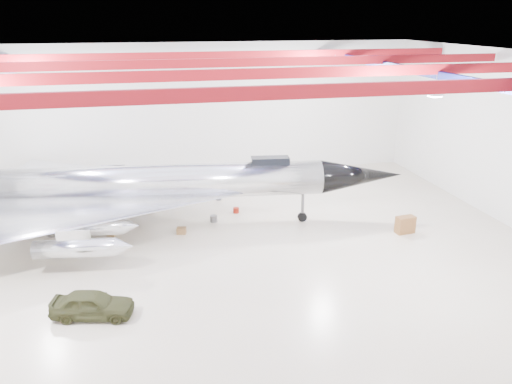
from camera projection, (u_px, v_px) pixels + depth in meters
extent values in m
plane|color=#C2B19A|center=(201.00, 254.00, 28.72)|extent=(40.00, 40.00, 0.00)
plane|color=silver|center=(176.00, 112.00, 40.66)|extent=(40.00, 0.00, 40.00)
plane|color=#0A0F38|center=(193.00, 56.00, 25.05)|extent=(40.00, 40.00, 0.00)
cube|color=maroon|center=(224.00, 94.00, 16.99)|extent=(39.50, 0.25, 0.50)
cube|color=maroon|center=(201.00, 75.00, 22.50)|extent=(39.50, 0.25, 0.50)
cube|color=maroon|center=(188.00, 64.00, 28.01)|extent=(39.50, 0.25, 0.50)
cube|color=maroon|center=(179.00, 56.00, 33.52)|extent=(39.50, 0.25, 0.50)
cube|color=#0B1143|center=(408.00, 69.00, 27.92)|extent=(0.25, 29.50, 0.40)
cube|color=silver|center=(435.00, 93.00, 22.12)|extent=(0.55, 0.55, 0.25)
cube|color=silver|center=(10.00, 75.00, 28.86)|extent=(0.55, 0.55, 0.25)
cube|color=silver|center=(335.00, 67.00, 33.14)|extent=(0.55, 0.55, 0.25)
cylinder|color=silver|center=(149.00, 182.00, 31.30)|extent=(22.00, 5.00, 2.19)
cone|color=black|center=(361.00, 176.00, 32.58)|extent=(5.71, 2.88, 2.19)
cube|color=black|center=(270.00, 161.00, 31.64)|extent=(2.50, 1.18, 0.55)
cylinder|color=silver|center=(75.00, 249.00, 25.86)|extent=(4.25, 1.51, 0.99)
cylinder|color=silver|center=(87.00, 228.00, 28.42)|extent=(4.25, 1.51, 0.99)
cylinder|color=silver|center=(107.00, 190.00, 34.59)|extent=(4.25, 1.51, 0.99)
cylinder|color=silver|center=(114.00, 178.00, 37.15)|extent=(4.25, 1.51, 0.99)
cylinder|color=#59595B|center=(303.00, 207.00, 32.92)|extent=(0.20, 0.20, 1.97)
cylinder|color=black|center=(302.00, 217.00, 33.15)|extent=(0.64, 0.32, 0.61)
cylinder|color=#59595B|center=(71.00, 233.00, 29.02)|extent=(0.20, 0.20, 1.97)
cylinder|color=black|center=(72.00, 244.00, 29.24)|extent=(0.64, 0.32, 0.61)
cylinder|color=#59595B|center=(90.00, 201.00, 34.15)|extent=(0.20, 0.20, 1.97)
cylinder|color=black|center=(92.00, 210.00, 34.38)|extent=(0.64, 0.32, 0.61)
imported|color=#2F3118|center=(92.00, 304.00, 22.50)|extent=(3.93, 2.28, 1.26)
cube|color=brown|center=(405.00, 225.00, 31.31)|extent=(1.26, 0.74, 1.09)
cube|color=olive|center=(111.00, 232.00, 31.07)|extent=(0.71, 0.65, 0.40)
cube|color=#A51E10|center=(149.00, 207.00, 35.17)|extent=(0.61, 0.55, 0.35)
cylinder|color=#59595B|center=(214.00, 219.00, 33.10)|extent=(0.62, 0.62, 0.44)
cube|color=#59595B|center=(54.00, 224.00, 32.41)|extent=(0.44, 0.40, 0.26)
cylinder|color=#A51E10|center=(236.00, 210.00, 34.62)|extent=(0.51, 0.51, 0.37)
cube|color=olive|center=(181.00, 231.00, 31.30)|extent=(0.66, 0.58, 0.40)
cylinder|color=#59595B|center=(219.00, 197.00, 37.06)|extent=(0.44, 0.44, 0.37)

